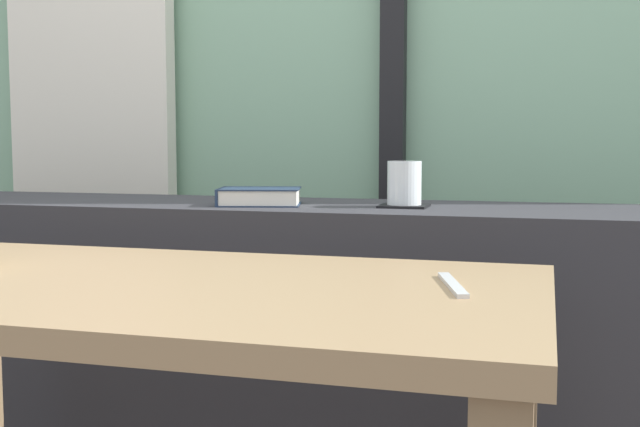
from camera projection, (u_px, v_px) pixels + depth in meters
curtain_left_panel at (90, 38)px, 2.53m from camera, size 0.56×0.06×2.50m
window_divider_post at (394, 9)px, 2.29m from camera, size 0.07×0.05×2.60m
dark_console_ledge at (303, 377)px, 1.80m from camera, size 2.80×0.40×0.79m
breakfast_table at (153, 365)px, 1.16m from camera, size 1.12×0.60×0.73m
coaster_square at (404, 206)px, 1.69m from camera, size 0.10×0.10×0.00m
juice_glass at (404, 184)px, 1.68m from camera, size 0.07×0.07×0.09m
closed_book at (259, 197)px, 1.74m from camera, size 0.20×0.17×0.04m
fork_utensil at (453, 285)px, 1.10m from camera, size 0.06×0.17×0.01m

